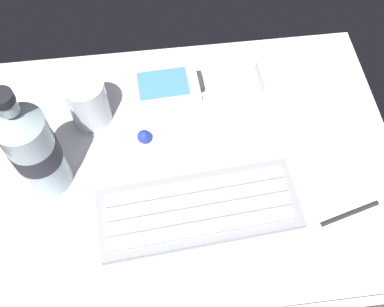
{
  "coord_description": "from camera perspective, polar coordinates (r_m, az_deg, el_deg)",
  "views": [
    {
      "loc": [
        -3.89,
        -32.17,
        60.17
      ],
      "look_at": [
        0.0,
        0.0,
        3.0
      ],
      "focal_mm": 41.3,
      "sensor_mm": 36.0,
      "label": 1
    }
  ],
  "objects": [
    {
      "name": "water_bottle",
      "position": [
        0.63,
        -19.83,
        0.7
      ],
      "size": [
        6.73,
        6.73,
        20.8
      ],
      "color": "silver",
      "rests_on": "ground_plane"
    },
    {
      "name": "handheld_device",
      "position": [
        0.76,
        -3.62,
        8.7
      ],
      "size": [
        13.06,
        8.16,
        1.5
      ],
      "color": "silver",
      "rests_on": "ground_plane"
    },
    {
      "name": "keyboard",
      "position": [
        0.64,
        0.68,
        -7.15
      ],
      "size": [
        29.68,
        12.94,
        1.7
      ],
      "color": "#93969B",
      "rests_on": "ground_plane"
    },
    {
      "name": "trackball_mouse",
      "position": [
        0.7,
        -6.21,
        2.17
      ],
      "size": [
        2.2,
        2.2,
        2.2
      ],
      "primitive_type": "sphere",
      "color": "#2338B2",
      "rests_on": "ground_plane"
    },
    {
      "name": "juice_cup",
      "position": [
        0.72,
        -13.25,
        6.37
      ],
      "size": [
        6.4,
        6.4,
        8.5
      ],
      "color": "silver",
      "rests_on": "ground_plane"
    },
    {
      "name": "charger_block",
      "position": [
        0.78,
        11.22,
        9.99
      ],
      "size": [
        7.33,
        6.01,
        2.4
      ],
      "primitive_type": "cube",
      "rotation": [
        0.0,
        0.0,
        0.06
      ],
      "color": "silver",
      "rests_on": "ground_plane"
    },
    {
      "name": "ground_plane",
      "position": [
        0.69,
        0.02,
        -1.8
      ],
      "size": [
        64.0,
        48.0,
        2.8
      ],
      "color": "silver"
    },
    {
      "name": "stylus_pen",
      "position": [
        0.68,
        19.75,
        -7.22
      ],
      "size": [
        9.37,
        3.05,
        0.7
      ],
      "primitive_type": "cylinder",
      "rotation": [
        0.0,
        1.57,
        0.25
      ],
      "color": "#26262B",
      "rests_on": "ground_plane"
    }
  ]
}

